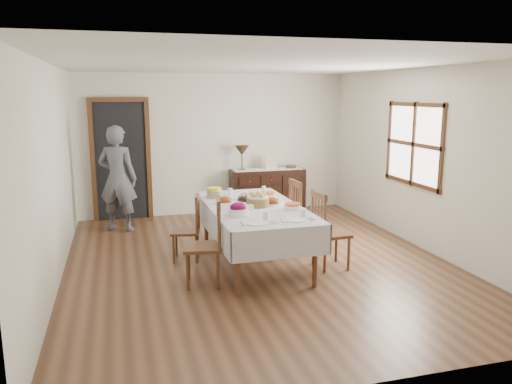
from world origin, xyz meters
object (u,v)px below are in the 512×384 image
object	(u,v)px
chair_left_near	(207,242)
chair_left_far	(189,228)
chair_right_far	(304,215)
chair_right_near	(328,230)
table_lamp	(242,151)
dining_table	(254,213)
sideboard	(267,191)
person	(117,175)

from	to	relation	value
chair_left_near	chair_left_far	world-z (taller)	chair_left_near
chair_left_near	chair_right_far	size ratio (longest dim) A/B	1.01
chair_right_far	chair_right_near	bearing A→B (deg)	178.76
table_lamp	dining_table	bearing A→B (deg)	-100.74
dining_table	chair_right_near	size ratio (longest dim) A/B	2.29
dining_table	chair_right_far	xyz separation A→B (m)	(0.85, 0.40, -0.18)
chair_left_near	table_lamp	size ratio (longest dim) A/B	2.26
chair_right_far	sideboard	world-z (taller)	chair_right_far
sideboard	person	distance (m)	2.83
dining_table	chair_right_far	size ratio (longest dim) A/B	2.24
chair_left_far	chair_right_near	xyz separation A→B (m)	(1.68, -0.80, 0.06)
chair_left_far	dining_table	bearing A→B (deg)	76.44
chair_left_far	chair_right_near	distance (m)	1.86
chair_left_near	table_lamp	xyz separation A→B (m)	(1.25, 3.31, 0.66)
chair_left_near	chair_right_near	bearing A→B (deg)	105.70
chair_left_near	chair_right_far	distance (m)	1.84
chair_right_near	sideboard	xyz separation A→B (m)	(0.14, 3.15, -0.09)
chair_left_near	chair_right_near	distance (m)	1.61
sideboard	person	world-z (taller)	person
sideboard	chair_right_near	bearing A→B (deg)	-92.50
chair_left_near	chair_right_far	bearing A→B (deg)	130.94
chair_right_near	chair_right_far	bearing A→B (deg)	-1.36
chair_left_near	person	xyz separation A→B (m)	(-0.98, 2.76, 0.41)
dining_table	chair_left_far	bearing A→B (deg)	152.87
dining_table	table_lamp	bearing A→B (deg)	78.90
dining_table	table_lamp	xyz separation A→B (m)	(0.52, 2.76, 0.49)
chair_right_far	table_lamp	world-z (taller)	table_lamp
chair_right_far	sideboard	xyz separation A→B (m)	(0.16, 2.36, -0.10)
chair_left_far	chair_right_near	size ratio (longest dim) A/B	0.88
table_lamp	person	bearing A→B (deg)	-166.11
sideboard	person	bearing A→B (deg)	-168.58
chair_right_far	person	bearing A→B (deg)	51.52
chair_left_far	table_lamp	bearing A→B (deg)	163.75
chair_right_near	chair_left_far	bearing A→B (deg)	61.34
chair_right_near	table_lamp	bearing A→B (deg)	3.13
chair_left_far	chair_right_far	world-z (taller)	chair_right_far
chair_right_near	person	size ratio (longest dim) A/B	0.54
sideboard	table_lamp	size ratio (longest dim) A/B	3.03
person	table_lamp	xyz separation A→B (m)	(2.23, 0.55, 0.26)
chair_left_far	table_lamp	size ratio (longest dim) A/B	1.94
chair_left_far	chair_right_far	size ratio (longest dim) A/B	0.86
table_lamp	chair_right_near	bearing A→B (deg)	-83.57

